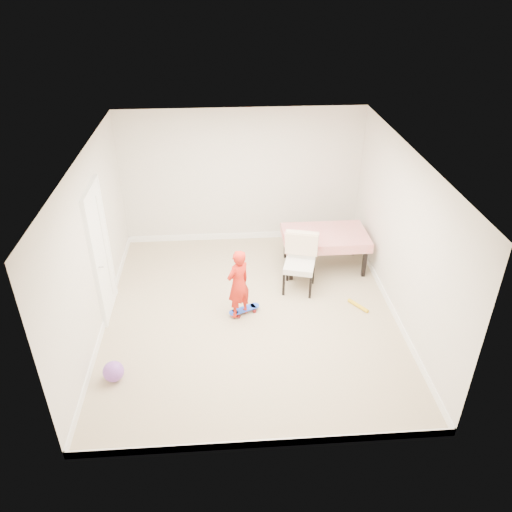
{
  "coord_description": "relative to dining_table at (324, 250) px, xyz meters",
  "views": [
    {
      "loc": [
        -0.37,
        -6.26,
        4.84
      ],
      "look_at": [
        0.1,
        0.2,
        0.95
      ],
      "focal_mm": 35.0,
      "sensor_mm": 36.0,
      "label": 1
    }
  ],
  "objects": [
    {
      "name": "ground",
      "position": [
        -1.41,
        -1.33,
        -0.34
      ],
      "size": [
        5.0,
        5.0,
        0.0
      ],
      "primitive_type": "plane",
      "color": "tan",
      "rests_on": "ground"
    },
    {
      "name": "skateboard",
      "position": [
        -1.5,
        -1.28,
        -0.3
      ],
      "size": [
        0.55,
        0.39,
        0.08
      ],
      "primitive_type": null,
      "rotation": [
        0.0,
        0.0,
        0.44
      ],
      "color": "blue",
      "rests_on": "ground"
    },
    {
      "name": "baseboard_back",
      "position": [
        -1.41,
        1.16,
        -0.28
      ],
      "size": [
        4.5,
        0.02,
        0.12
      ],
      "primitive_type": "cube",
      "color": "white",
      "rests_on": "ground"
    },
    {
      "name": "child",
      "position": [
        -1.59,
        -1.36,
        0.23
      ],
      "size": [
        0.5,
        0.47,
        1.14
      ],
      "primitive_type": "imported",
      "rotation": [
        0.0,
        0.0,
        3.81
      ],
      "color": "red",
      "rests_on": "ground"
    },
    {
      "name": "dining_chair",
      "position": [
        -0.56,
        -0.69,
        0.15
      ],
      "size": [
        0.69,
        0.74,
        0.99
      ],
      "primitive_type": null,
      "rotation": [
        0.0,
        0.0,
        -0.27
      ],
      "color": "silver",
      "rests_on": "ground"
    },
    {
      "name": "wall_front",
      "position": [
        -1.41,
        -3.81,
        0.96
      ],
      "size": [
        4.5,
        0.04,
        2.6
      ],
      "primitive_type": "cube",
      "color": "beige",
      "rests_on": "ground"
    },
    {
      "name": "dining_table",
      "position": [
        0.0,
        0.0,
        0.0
      ],
      "size": [
        1.47,
        0.94,
        0.68
      ],
      "primitive_type": null,
      "rotation": [
        0.0,
        0.0,
        0.01
      ],
      "color": "red",
      "rests_on": "ground"
    },
    {
      "name": "balloon",
      "position": [
        -3.3,
        -2.61,
        -0.2
      ],
      "size": [
        0.28,
        0.28,
        0.28
      ],
      "primitive_type": "sphere",
      "color": "purple",
      "rests_on": "ground"
    },
    {
      "name": "door",
      "position": [
        -3.63,
        -1.03,
        0.68
      ],
      "size": [
        0.11,
        0.94,
        2.11
      ],
      "primitive_type": "cube",
      "color": "white",
      "rests_on": "ground"
    },
    {
      "name": "baseboard_right",
      "position": [
        0.83,
        -1.33,
        -0.28
      ],
      "size": [
        0.02,
        5.0,
        0.12
      ],
      "primitive_type": "cube",
      "color": "white",
      "rests_on": "ground"
    },
    {
      "name": "ceiling",
      "position": [
        -1.41,
        -1.33,
        2.24
      ],
      "size": [
        4.5,
        5.0,
        0.04
      ],
      "primitive_type": "cube",
      "color": "white",
      "rests_on": "wall_back"
    },
    {
      "name": "foam_toy",
      "position": [
        0.33,
        -1.27,
        -0.31
      ],
      "size": [
        0.28,
        0.36,
        0.06
      ],
      "primitive_type": "cylinder",
      "rotation": [
        1.57,
        0.0,
        0.61
      ],
      "color": "gold",
      "rests_on": "ground"
    },
    {
      "name": "wall_left",
      "position": [
        -3.64,
        -1.33,
        0.96
      ],
      "size": [
        0.04,
        5.0,
        2.6
      ],
      "primitive_type": "cube",
      "color": "beige",
      "rests_on": "ground"
    },
    {
      "name": "baseboard_left",
      "position": [
        -3.65,
        -1.33,
        -0.28
      ],
      "size": [
        0.02,
        5.0,
        0.12
      ],
      "primitive_type": "cube",
      "color": "white",
      "rests_on": "ground"
    },
    {
      "name": "wall_right",
      "position": [
        0.82,
        -1.33,
        0.96
      ],
      "size": [
        0.04,
        5.0,
        2.6
      ],
      "primitive_type": "cube",
      "color": "beige",
      "rests_on": "ground"
    },
    {
      "name": "baseboard_front",
      "position": [
        -1.41,
        -3.82,
        -0.28
      ],
      "size": [
        4.5,
        0.02,
        0.12
      ],
      "primitive_type": "cube",
      "color": "white",
      "rests_on": "ground"
    },
    {
      "name": "wall_back",
      "position": [
        -1.41,
        1.15,
        0.96
      ],
      "size": [
        4.5,
        0.04,
        2.6
      ],
      "primitive_type": "cube",
      "color": "beige",
      "rests_on": "ground"
    }
  ]
}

